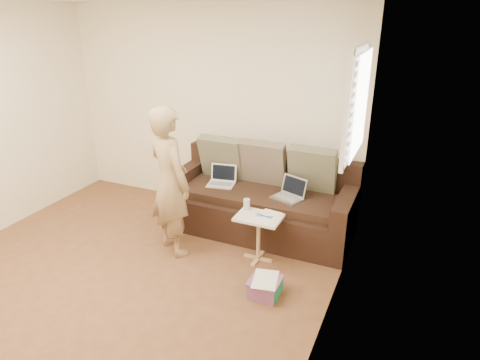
{
  "coord_description": "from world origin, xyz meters",
  "views": [
    {
      "loc": [
        2.53,
        -2.54,
        2.55
      ],
      "look_at": [
        0.8,
        1.4,
        0.78
      ],
      "focal_mm": 31.88,
      "sensor_mm": 36.0,
      "label": 1
    }
  ],
  "objects_px": {
    "striped_box": "(265,287)",
    "person": "(170,182)",
    "sofa": "(260,198)",
    "drinking_glass": "(247,204)",
    "laptop_silver": "(287,199)",
    "side_table": "(258,238)",
    "laptop_white": "(221,185)"
  },
  "relations": [
    {
      "from": "striped_box",
      "to": "sofa",
      "type": "bearing_deg",
      "value": 113.44
    },
    {
      "from": "striped_box",
      "to": "drinking_glass",
      "type": "bearing_deg",
      "value": 125.54
    },
    {
      "from": "laptop_silver",
      "to": "sofa",
      "type": "bearing_deg",
      "value": -175.01
    },
    {
      "from": "striped_box",
      "to": "person",
      "type": "bearing_deg",
      "value": 163.34
    },
    {
      "from": "side_table",
      "to": "drinking_glass",
      "type": "height_order",
      "value": "drinking_glass"
    },
    {
      "from": "person",
      "to": "drinking_glass",
      "type": "relative_size",
      "value": 13.72
    },
    {
      "from": "laptop_white",
      "to": "side_table",
      "type": "bearing_deg",
      "value": -48.48
    },
    {
      "from": "laptop_white",
      "to": "striped_box",
      "type": "bearing_deg",
      "value": -58.01
    },
    {
      "from": "side_table",
      "to": "drinking_glass",
      "type": "bearing_deg",
      "value": 151.03
    },
    {
      "from": "sofa",
      "to": "striped_box",
      "type": "xyz_separation_m",
      "value": [
        0.51,
        -1.18,
        -0.33
      ]
    },
    {
      "from": "laptop_silver",
      "to": "side_table",
      "type": "relative_size",
      "value": 0.63
    },
    {
      "from": "laptop_silver",
      "to": "striped_box",
      "type": "distance_m",
      "value": 1.17
    },
    {
      "from": "laptop_white",
      "to": "drinking_glass",
      "type": "bearing_deg",
      "value": -51.22
    },
    {
      "from": "person",
      "to": "sofa",
      "type": "bearing_deg",
      "value": -103.79
    },
    {
      "from": "sofa",
      "to": "laptop_white",
      "type": "distance_m",
      "value": 0.51
    },
    {
      "from": "person",
      "to": "side_table",
      "type": "distance_m",
      "value": 1.11
    },
    {
      "from": "laptop_silver",
      "to": "laptop_white",
      "type": "bearing_deg",
      "value": -163.15
    },
    {
      "from": "sofa",
      "to": "laptop_white",
      "type": "height_order",
      "value": "sofa"
    },
    {
      "from": "sofa",
      "to": "person",
      "type": "xyz_separation_m",
      "value": [
        -0.72,
        -0.81,
        0.4
      ]
    },
    {
      "from": "laptop_silver",
      "to": "person",
      "type": "height_order",
      "value": "person"
    },
    {
      "from": "sofa",
      "to": "drinking_glass",
      "type": "bearing_deg",
      "value": -85.19
    },
    {
      "from": "sofa",
      "to": "laptop_silver",
      "type": "relative_size",
      "value": 6.72
    },
    {
      "from": "drinking_glass",
      "to": "striped_box",
      "type": "bearing_deg",
      "value": -54.46
    },
    {
      "from": "sofa",
      "to": "laptop_silver",
      "type": "xyz_separation_m",
      "value": [
        0.36,
        -0.1,
        0.1
      ]
    },
    {
      "from": "sofa",
      "to": "person",
      "type": "distance_m",
      "value": 1.16
    },
    {
      "from": "person",
      "to": "drinking_glass",
      "type": "xyz_separation_m",
      "value": [
        0.76,
        0.29,
        -0.24
      ]
    },
    {
      "from": "laptop_silver",
      "to": "side_table",
      "type": "xyz_separation_m",
      "value": [
        -0.14,
        -0.52,
        -0.26
      ]
    },
    {
      "from": "sofa",
      "to": "striped_box",
      "type": "height_order",
      "value": "sofa"
    },
    {
      "from": "laptop_silver",
      "to": "drinking_glass",
      "type": "xyz_separation_m",
      "value": [
        -0.32,
        -0.43,
        0.06
      ]
    },
    {
      "from": "sofa",
      "to": "drinking_glass",
      "type": "distance_m",
      "value": 0.55
    },
    {
      "from": "person",
      "to": "laptop_white",
      "type": "bearing_deg",
      "value": -78.12
    },
    {
      "from": "sofa",
      "to": "side_table",
      "type": "height_order",
      "value": "sofa"
    }
  ]
}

